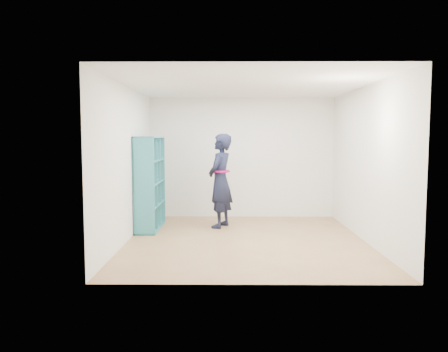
{
  "coord_description": "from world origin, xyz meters",
  "views": [
    {
      "loc": [
        -0.32,
        -7.29,
        1.74
      ],
      "look_at": [
        -0.37,
        0.3,
        1.07
      ],
      "focal_mm": 35.0,
      "sensor_mm": 36.0,
      "label": 1
    }
  ],
  "objects": [
    {
      "name": "bookshelf",
      "position": [
        -1.83,
        0.99,
        0.86
      ],
      "size": [
        0.39,
        1.32,
        1.76
      ],
      "color": "#27747B",
      "rests_on": "floor"
    },
    {
      "name": "wall_back",
      "position": [
        0.0,
        2.25,
        1.3
      ],
      "size": [
        4.0,
        0.02,
        2.6
      ],
      "primitive_type": "cube",
      "color": "white",
      "rests_on": "floor"
    },
    {
      "name": "wall_front",
      "position": [
        0.0,
        -2.25,
        1.3
      ],
      "size": [
        4.0,
        0.02,
        2.6
      ],
      "primitive_type": "cube",
      "color": "white",
      "rests_on": "floor"
    },
    {
      "name": "wall_right",
      "position": [
        2.0,
        0.0,
        1.3
      ],
      "size": [
        0.02,
        4.5,
        2.6
      ],
      "primitive_type": "cube",
      "color": "white",
      "rests_on": "floor"
    },
    {
      "name": "wall_left",
      "position": [
        -2.0,
        0.0,
        1.3
      ],
      "size": [
        0.02,
        4.5,
        2.6
      ],
      "primitive_type": "cube",
      "color": "white",
      "rests_on": "floor"
    },
    {
      "name": "smartphone",
      "position": [
        -0.56,
        1.22,
        1.03
      ],
      "size": [
        0.04,
        0.09,
        0.13
      ],
      "rotation": [
        0.31,
        0.0,
        -0.37
      ],
      "color": "silver",
      "rests_on": "person"
    },
    {
      "name": "person",
      "position": [
        -0.45,
        1.1,
        0.91
      ],
      "size": [
        0.64,
        0.78,
        1.82
      ],
      "rotation": [
        0.0,
        0.0,
        -1.94
      ],
      "color": "black",
      "rests_on": "floor"
    },
    {
      "name": "ceiling",
      "position": [
        0.0,
        0.0,
        2.6
      ],
      "size": [
        4.5,
        4.5,
        0.0
      ],
      "primitive_type": "plane",
      "color": "white",
      "rests_on": "wall_back"
    },
    {
      "name": "floor",
      "position": [
        0.0,
        0.0,
        0.0
      ],
      "size": [
        4.5,
        4.5,
        0.0
      ],
      "primitive_type": "plane",
      "color": "#916542",
      "rests_on": "ground"
    }
  ]
}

